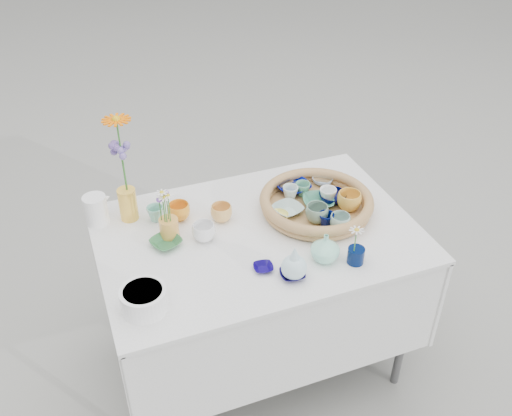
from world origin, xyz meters
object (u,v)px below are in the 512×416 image
object	(u,v)px
display_table	(257,359)
wicker_tray	(316,203)
bud_vase_seafoam	(325,248)
tall_vase_yellow	(128,204)

from	to	relation	value
display_table	wicker_tray	xyz separation A→B (m)	(0.28, 0.05, 0.80)
display_table	bud_vase_seafoam	xyz separation A→B (m)	(0.17, -0.24, 0.82)
display_table	bud_vase_seafoam	bearing A→B (deg)	-54.67
display_table	wicker_tray	world-z (taller)	wicker_tray
display_table	wicker_tray	distance (m)	0.85
wicker_tray	bud_vase_seafoam	xyz separation A→B (m)	(-0.11, -0.29, 0.02)
wicker_tray	tall_vase_yellow	world-z (taller)	tall_vase_yellow
display_table	bud_vase_seafoam	world-z (taller)	bud_vase_seafoam
wicker_tray	bud_vase_seafoam	size ratio (longest dim) A/B	4.15
wicker_tray	tall_vase_yellow	bearing A→B (deg)	162.93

